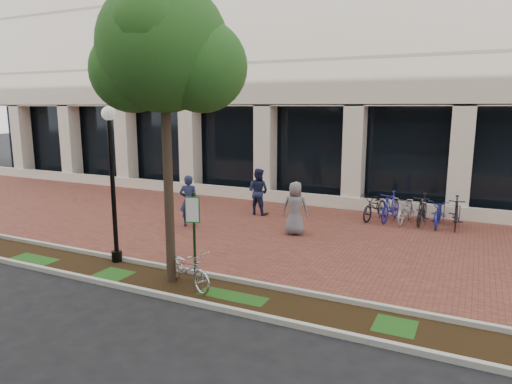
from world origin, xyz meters
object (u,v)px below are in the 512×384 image
at_px(pedestrian_left, 189,201).
at_px(parking_sign, 194,226).
at_px(bike_rack_cluster, 414,209).
at_px(locked_bicycle, 187,268).
at_px(lamppost, 112,176).
at_px(pedestrian_mid, 258,191).
at_px(pedestrian_right, 295,208).
at_px(street_tree, 166,56).
at_px(bollard, 423,211).

bearing_deg(pedestrian_left, parking_sign, 106.36).
xyz_separation_m(pedestrian_left, bike_rack_cluster, (7.00, 3.83, -0.39)).
relative_size(parking_sign, locked_bicycle, 1.27).
relative_size(lamppost, pedestrian_left, 2.27).
xyz_separation_m(pedestrian_mid, pedestrian_right, (2.33, -2.06, -0.02)).
relative_size(lamppost, bike_rack_cluster, 1.16).
bearing_deg(pedestrian_left, pedestrian_mid, -135.74).
xyz_separation_m(lamppost, bike_rack_cluster, (6.69, 7.77, -1.83)).
bearing_deg(pedestrian_mid, street_tree, 105.45).
bearing_deg(parking_sign, pedestrian_mid, 86.75).
distance_m(parking_sign, street_tree, 3.87).
distance_m(locked_bicycle, bollard, 9.69).
bearing_deg(locked_bicycle, bike_rack_cluster, -3.79).
bearing_deg(pedestrian_left, pedestrian_right, 171.19).
xyz_separation_m(parking_sign, pedestrian_left, (-3.11, 4.37, -0.51)).
relative_size(street_tree, pedestrian_left, 3.77).
height_order(lamppost, bike_rack_cluster, lamppost).
bearing_deg(bollard, pedestrian_right, -136.00).
bearing_deg(parking_sign, bollard, 46.81).
height_order(pedestrian_mid, pedestrian_right, pedestrian_mid).
height_order(parking_sign, bike_rack_cluster, parking_sign).
distance_m(street_tree, pedestrian_mid, 8.45).
bearing_deg(street_tree, locked_bicycle, -16.87).
xyz_separation_m(pedestrian_left, pedestrian_right, (3.69, 0.67, -0.03)).
bearing_deg(lamppost, parking_sign, -8.68).
bearing_deg(pedestrian_mid, locked_bicycle, 109.03).
bearing_deg(locked_bicycle, lamppost, 98.33).
bearing_deg(bike_rack_cluster, pedestrian_right, -129.75).
relative_size(bollard, bike_rack_cluster, 0.25).
distance_m(street_tree, pedestrian_left, 6.70).
distance_m(parking_sign, bike_rack_cluster, 9.12).
distance_m(pedestrian_mid, pedestrian_right, 3.10).
distance_m(parking_sign, lamppost, 2.98).
bearing_deg(bollard, parking_sign, -116.13).
distance_m(parking_sign, pedestrian_left, 5.39).
xyz_separation_m(pedestrian_left, pedestrian_mid, (1.37, 2.72, -0.01)).
xyz_separation_m(street_tree, pedestrian_mid, (-1.17, 7.15, -4.35)).
height_order(street_tree, pedestrian_right, street_tree).
bearing_deg(bollard, lamppost, -130.79).
relative_size(lamppost, pedestrian_right, 2.36).
xyz_separation_m(locked_bicycle, pedestrian_left, (-3.04, 4.58, 0.46)).
bearing_deg(parking_sign, locked_bicycle, -126.31).
bearing_deg(bike_rack_cluster, parking_sign, -108.81).
relative_size(pedestrian_left, bike_rack_cluster, 0.51).
distance_m(street_tree, bollard, 10.90).
xyz_separation_m(bollard, bike_rack_cluster, (-0.28, -0.31, 0.08)).
height_order(parking_sign, pedestrian_right, parking_sign).
height_order(bollard, bike_rack_cluster, bike_rack_cluster).
bearing_deg(pedestrian_mid, pedestrian_left, 69.49).
distance_m(pedestrian_right, bike_rack_cluster, 4.59).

